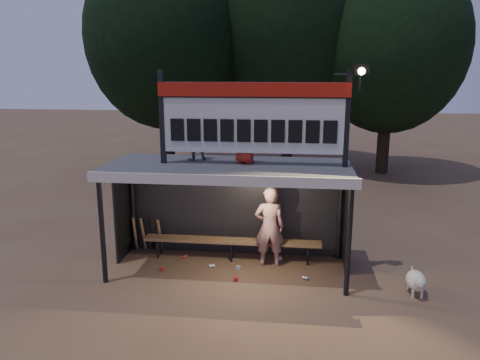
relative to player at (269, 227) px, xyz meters
name	(u,v)px	position (x,y,z in m)	size (l,w,h in m)	color
ground	(229,269)	(-0.85, -0.34, -0.89)	(80.00, 80.00, 0.00)	brown
player	(269,227)	(0.00, 0.00, 0.00)	(0.65, 0.43, 1.78)	silver
child_a	(194,135)	(-1.64, 0.06, 1.96)	(0.51, 0.40, 1.05)	slate
child_b	(246,137)	(-0.50, -0.20, 1.98)	(0.54, 0.35, 1.10)	#AA261A
dugout_shelter	(230,184)	(-0.85, -0.10, 0.96)	(5.10, 2.08, 2.32)	#404042
scoreboard_assembly	(255,115)	(-0.29, -0.35, 2.44)	(4.10, 0.27, 1.99)	black
bench	(232,242)	(-0.85, 0.21, -0.45)	(4.00, 0.35, 0.48)	olive
tree_left	(165,37)	(-4.85, 9.66, 4.63)	(6.46, 6.46, 9.27)	black
tree_mid	(290,22)	(0.15, 11.16, 5.28)	(7.22, 7.22, 10.36)	#2F2215
tree_right	(390,45)	(4.15, 10.16, 4.30)	(6.08, 6.08, 8.72)	black
dog	(416,281)	(2.87, -1.06, -0.61)	(0.36, 0.81, 0.49)	white
bats	(147,234)	(-2.90, 0.48, -0.46)	(0.68, 0.35, 0.84)	#A27A4B
litter	(230,267)	(-0.81, -0.32, -0.85)	(3.17, 1.30, 0.08)	red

